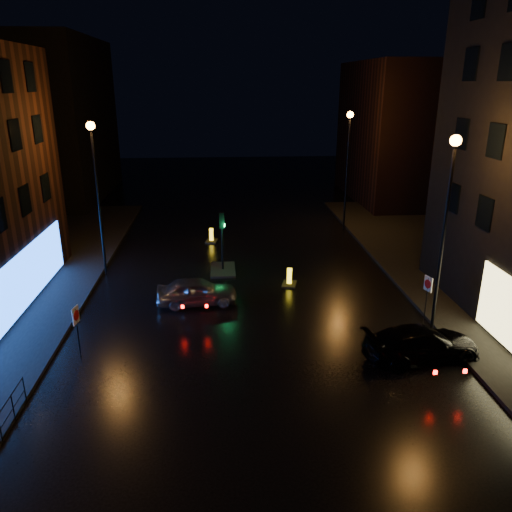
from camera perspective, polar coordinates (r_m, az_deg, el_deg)
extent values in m
plane|color=black|center=(16.52, 1.24, -19.18)|extent=(120.00, 120.00, 0.00)
cube|color=black|center=(50.18, -22.02, 14.20)|extent=(8.00, 16.00, 14.00)
cube|color=black|center=(47.93, 16.06, 13.44)|extent=(8.00, 14.00, 12.00)
cylinder|color=black|center=(28.35, -17.51, 5.60)|extent=(0.14, 0.14, 8.00)
cylinder|color=black|center=(27.74, -18.36, 13.64)|extent=(0.20, 0.20, 0.25)
sphere|color=orange|center=(27.72, -18.39, 13.94)|extent=(0.44, 0.44, 0.44)
cylinder|color=black|center=(21.87, 20.53, 1.35)|extent=(0.14, 0.14, 8.00)
cylinder|color=black|center=(21.07, 21.81, 11.75)|extent=(0.20, 0.20, 0.25)
sphere|color=orange|center=(21.06, 21.86, 12.15)|extent=(0.44, 0.44, 0.44)
cylinder|color=black|center=(36.58, 10.32, 9.10)|extent=(0.14, 0.14, 8.00)
cylinder|color=black|center=(36.11, 10.70, 15.35)|extent=(0.20, 0.20, 0.25)
sphere|color=orange|center=(36.10, 10.72, 15.59)|extent=(0.44, 0.44, 0.44)
cube|color=black|center=(28.75, -3.81, -1.58)|extent=(1.40, 2.40, 0.12)
cylinder|color=black|center=(28.30, -3.87, 0.96)|extent=(0.12, 0.12, 2.80)
cube|color=black|center=(27.84, -3.94, 4.09)|extent=(0.28, 0.22, 0.90)
cylinder|color=#0CFF59|center=(27.91, -3.64, 3.54)|extent=(0.05, 0.18, 0.18)
cylinder|color=black|center=(19.01, -24.94, -13.68)|extent=(0.04, 0.04, 1.00)
imported|color=#ABAEB3|center=(24.43, -6.79, -4.03)|extent=(3.97, 1.82, 1.32)
imported|color=black|center=(20.69, 18.41, -9.49)|extent=(4.78, 2.45, 1.33)
cube|color=black|center=(26.79, 3.82, -3.21)|extent=(0.96, 1.22, 0.09)
cube|color=yellow|center=(26.62, 3.84, -2.33)|extent=(0.28, 0.22, 0.89)
cube|color=black|center=(26.62, 3.84, -2.33)|extent=(0.26, 0.09, 0.54)
cube|color=black|center=(34.05, -5.11, 1.72)|extent=(0.89, 1.18, 0.09)
cube|color=yellow|center=(33.92, -5.13, 2.44)|extent=(0.27, 0.20, 0.89)
cube|color=black|center=(33.92, -5.13, 2.44)|extent=(0.27, 0.06, 0.53)
cylinder|color=black|center=(20.90, -19.69, -8.23)|extent=(0.06, 0.06, 2.04)
cube|color=white|center=(20.59, -19.92, -6.39)|extent=(0.14, 0.51, 0.69)
cylinder|color=#B20C0C|center=(20.58, -19.85, -6.40)|extent=(0.09, 0.40, 0.41)
cylinder|color=black|center=(23.82, 18.89, -4.68)|extent=(0.06, 0.06, 2.04)
cube|color=silver|center=(23.54, 19.08, -3.03)|extent=(0.19, 0.50, 0.70)
cylinder|color=#B20C0C|center=(23.53, 19.03, -3.04)|extent=(0.14, 0.40, 0.41)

